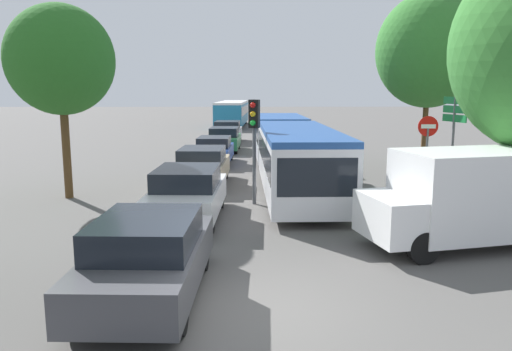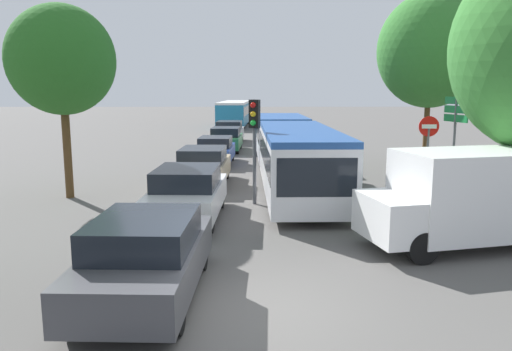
# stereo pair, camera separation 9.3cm
# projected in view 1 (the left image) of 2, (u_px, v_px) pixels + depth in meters

# --- Properties ---
(ground_plane) EXTENTS (200.00, 200.00, 0.00)m
(ground_plane) POSITION_uv_depth(u_px,v_px,m) (251.00, 312.00, 8.45)
(ground_plane) COLOR #565451
(articulated_bus) EXTENTS (2.63, 16.03, 2.38)m
(articulated_bus) POSITION_uv_depth(u_px,v_px,m) (289.00, 146.00, 20.81)
(articulated_bus) COLOR silver
(articulated_bus) RESTS_ON ground
(city_bus_rear) EXTENTS (3.18, 11.74, 2.50)m
(city_bus_rear) POSITION_uv_depth(u_px,v_px,m) (232.00, 112.00, 50.60)
(city_bus_rear) COLOR teal
(city_bus_rear) RESTS_ON ground
(queued_car_graphite) EXTENTS (2.01, 4.41, 1.51)m
(queued_car_graphite) POSITION_uv_depth(u_px,v_px,m) (148.00, 257.00, 8.92)
(queued_car_graphite) COLOR #47474C
(queued_car_graphite) RESTS_ON ground
(queued_car_white) EXTENTS (2.03, 4.45, 1.52)m
(queued_car_white) POSITION_uv_depth(u_px,v_px,m) (188.00, 193.00, 14.33)
(queued_car_white) COLOR white
(queued_car_white) RESTS_ON ground
(queued_car_tan) EXTENTS (1.98, 4.34, 1.48)m
(queued_car_tan) POSITION_uv_depth(u_px,v_px,m) (203.00, 166.00, 19.50)
(queued_car_tan) COLOR tan
(queued_car_tan) RESTS_ON ground
(queued_car_blue) EXTENTS (1.83, 4.03, 1.38)m
(queued_car_blue) POSITION_uv_depth(u_px,v_px,m) (214.00, 150.00, 25.05)
(queued_car_blue) COLOR #284799
(queued_car_blue) RESTS_ON ground
(queued_car_green) EXTENTS (1.94, 4.26, 1.46)m
(queued_car_green) POSITION_uv_depth(u_px,v_px,m) (224.00, 139.00, 30.22)
(queued_car_green) COLOR #236638
(queued_car_green) RESTS_ON ground
(queued_car_silver) EXTENTS (2.01, 4.42, 1.51)m
(queued_car_silver) POSITION_uv_depth(u_px,v_px,m) (228.00, 132.00, 35.26)
(queued_car_silver) COLOR #B7BABF
(queued_car_silver) RESTS_ON ground
(white_van) EXTENTS (5.31, 3.01, 2.31)m
(white_van) POSITION_uv_depth(u_px,v_px,m) (475.00, 195.00, 11.84)
(white_van) COLOR white
(white_van) RESTS_ON ground
(traffic_light) EXTENTS (0.38, 0.40, 3.40)m
(traffic_light) POSITION_uv_depth(u_px,v_px,m) (254.00, 128.00, 15.97)
(traffic_light) COLOR #56595E
(traffic_light) RESTS_ON ground
(no_entry_sign) EXTENTS (0.70, 0.08, 2.82)m
(no_entry_sign) POSITION_uv_depth(u_px,v_px,m) (427.00, 144.00, 17.17)
(no_entry_sign) COLOR #56595E
(no_entry_sign) RESTS_ON ground
(direction_sign_post) EXTENTS (0.40, 1.37, 3.60)m
(direction_sign_post) POSITION_uv_depth(u_px,v_px,m) (454.00, 120.00, 19.22)
(direction_sign_post) COLOR #56595E
(direction_sign_post) RESTS_ON ground
(tree_left_mid) EXTENTS (3.55, 3.55, 6.51)m
(tree_left_mid) POSITION_uv_depth(u_px,v_px,m) (59.00, 63.00, 16.62)
(tree_left_mid) COLOR #51381E
(tree_left_mid) RESTS_ON ground
(tree_right_mid) EXTENTS (4.63, 4.63, 7.90)m
(tree_right_mid) POSITION_uv_depth(u_px,v_px,m) (429.00, 53.00, 21.77)
(tree_right_mid) COLOR #51381E
(tree_right_mid) RESTS_ON ground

